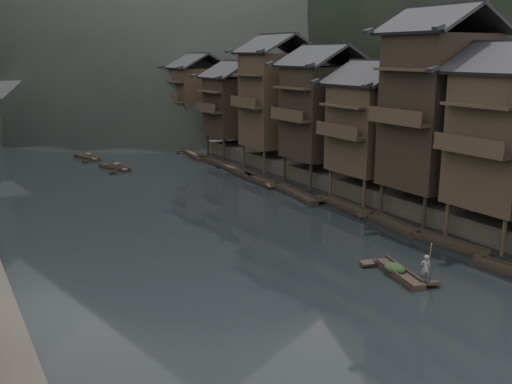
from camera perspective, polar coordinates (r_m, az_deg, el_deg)
water at (r=34.30m, az=3.89°, el=-8.76°), size 300.00×300.00×0.00m
right_bank at (r=85.57m, az=8.65°, el=5.34°), size 40.00×200.00×1.80m
stilt_houses at (r=57.18m, az=8.16°, el=9.32°), size 9.00×67.60×16.96m
moored_sampans at (r=62.68m, az=-0.87°, el=1.83°), size 2.98×73.84×0.47m
midriver_boats at (r=77.42m, az=-16.77°, el=3.52°), size 5.33×25.67×0.44m
stone_bridge at (r=100.21m, az=-19.72°, el=8.33°), size 40.00×6.00×9.00m
hero_sampan at (r=35.75m, az=14.02°, el=-7.85°), size 2.17×5.11×0.44m
cargo_heap at (r=35.66m, az=13.75°, el=-6.92°), size 1.11×1.46×0.67m
boatman at (r=34.56m, az=16.62°, el=-6.93°), size 0.71×0.64×1.62m
bamboo_pole at (r=33.93m, az=17.14°, el=-2.91°), size 2.17×2.26×3.37m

